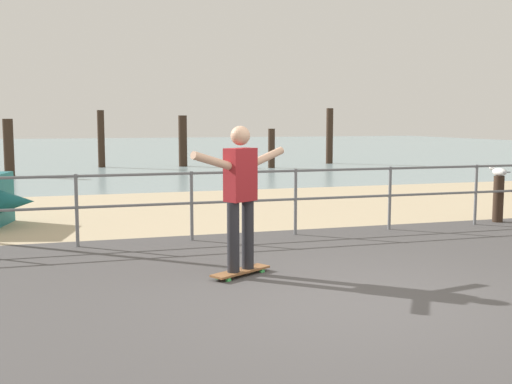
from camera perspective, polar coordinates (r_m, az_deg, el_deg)
The scene contains 13 objects.
ground_plane at distance 5.57m, azimuth 13.29°, elevation -12.49°, with size 24.00×10.00×0.04m, color #474444.
beach_strip at distance 12.95m, azimuth -4.79°, elevation -1.51°, with size 24.00×6.00×0.04m, color tan.
sea_surface at distance 40.66m, azimuth -13.16°, elevation 3.78°, with size 72.00×50.00×0.04m, color #849EA3.
railing_fence at distance 9.37m, azimuth -5.83°, elevation -0.26°, with size 13.15×0.05×1.05m.
skateboard at distance 7.32m, azimuth -1.39°, elevation -7.17°, with size 0.79×0.58×0.08m.
skateboarder at distance 7.15m, azimuth -1.41°, elevation 0.24°, with size 1.29×0.82×1.65m.
bollard_short at distance 11.86m, azimuth 21.00°, elevation -0.64°, with size 0.18×0.18×0.83m, color #332319.
seagull at distance 11.82m, azimuth 21.04°, elevation 1.74°, with size 0.16×0.49×0.18m.
groyne_post_0 at distance 21.64m, azimuth -21.40°, elevation 3.72°, with size 0.32×0.32×1.84m, color #332319.
groyne_post_1 at distance 24.73m, azimuth -13.79°, elevation 4.66°, with size 0.26×0.26×2.18m, color #332319.
groyne_post_2 at distance 24.66m, azimuth -6.61°, elevation 4.57°, with size 0.33×0.33×1.98m, color #332319.
groyne_post_3 at distance 23.77m, azimuth 1.40°, elevation 3.94°, with size 0.26×0.26×1.49m, color #332319.
groyne_post_4 at distance 26.32m, azimuth 6.65°, elevation 5.02°, with size 0.28×0.28×2.29m, color #332319.
Camera 1 is at (-2.69, -5.54, 1.79)m, focal length 44.38 mm.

